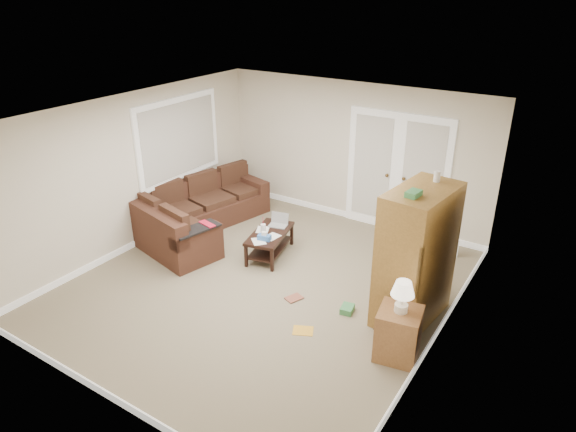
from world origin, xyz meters
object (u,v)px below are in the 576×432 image
Objects in this scene: sectional_sofa at (194,216)px; tv_armoire at (416,255)px; side_cabinet at (399,330)px; coffee_table at (270,242)px.

tv_armoire reaches higher than sectional_sofa.
tv_armoire is at bearing 90.63° from side_cabinet.
tv_armoire reaches higher than coffee_table.
sectional_sofa is 4.36m from side_cabinet.
side_cabinet is at bearing -2.01° from sectional_sofa.
coffee_table is at bearing 15.58° from sectional_sofa.
sectional_sofa is at bearing 154.67° from side_cabinet.
coffee_table is (1.57, 0.06, -0.09)m from sectional_sofa.
side_cabinet is (0.16, -0.85, -0.54)m from tv_armoire.
side_cabinet is (2.63, -1.22, 0.14)m from coffee_table.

